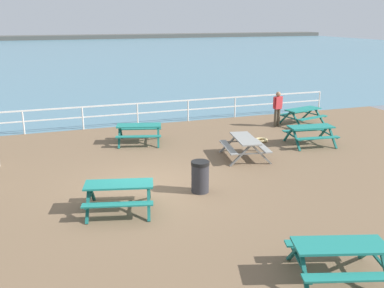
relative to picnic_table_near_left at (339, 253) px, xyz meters
The scene contains 13 objects.
ground_plane 6.42m from the picnic_table_near_left, 111.55° to the left, with size 30.00×24.00×0.20m, color brown.
sea_band 58.74m from the picnic_table_near_left, 92.29° to the left, with size 142.00×90.00×0.01m, color teal.
distant_shoreline 101.72m from the picnic_table_near_left, 91.32° to the left, with size 142.00×6.00×1.80m, color #4C4C47.
seaward_railing 13.89m from the picnic_table_near_left, 99.72° to the left, with size 23.07×0.07×1.08m.
picnic_table_near_left is the anchor object (origin of this frame).
picnic_table_near_right 7.63m from the picnic_table_near_left, 78.01° to the left, with size 1.79×2.02×0.80m.
picnic_table_mid_centre 5.75m from the picnic_table_near_left, 127.79° to the left, with size 2.11×1.89×0.80m.
picnic_table_far_left 9.50m from the picnic_table_near_left, 59.23° to the left, with size 1.97×1.73×0.80m.
picnic_table_far_right 12.94m from the picnic_table_near_left, 59.97° to the left, with size 2.11×1.89×0.80m.
picnic_table_seaward 10.78m from the picnic_table_near_left, 98.81° to the left, with size 2.13×1.92×0.80m.
visitor 12.39m from the picnic_table_near_left, 65.58° to the left, with size 0.53×0.26×1.66m.
litter_bin 5.14m from the picnic_table_near_left, 101.77° to the left, with size 0.55×0.55×0.95m.
rope_coil 9.80m from the picnic_table_near_left, 70.80° to the left, with size 0.55×0.55×0.11m, color tan.
Camera 1 is at (-2.78, -11.94, 4.99)m, focal length 39.89 mm.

